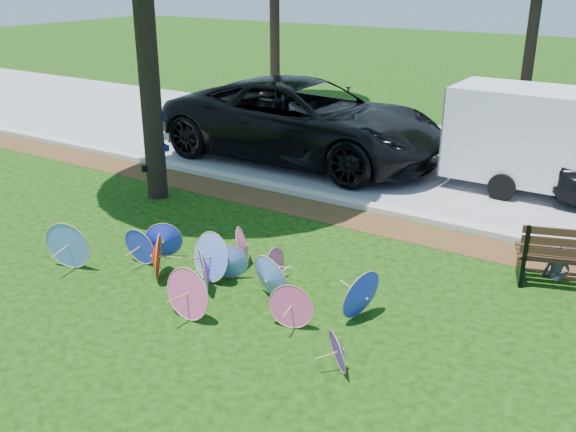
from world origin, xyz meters
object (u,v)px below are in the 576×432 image
parasol_pile (211,267)px  person_left (560,246)px  black_van (304,121)px  cargo_trailer (519,133)px

parasol_pile → person_left: size_ratio=5.11×
black_van → person_left: black_van is taller
cargo_trailer → person_left: size_ratio=2.47×
parasol_pile → cargo_trailer: bearing=70.4°
black_van → cargo_trailer: 5.35m
black_van → person_left: size_ratio=6.40×
cargo_trailer → parasol_pile: bearing=-109.4°
person_left → cargo_trailer: bearing=121.8°
black_van → person_left: (7.14, -3.71, -0.46)m
black_van → person_left: 8.06m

